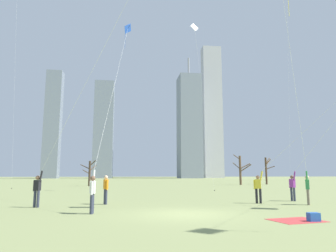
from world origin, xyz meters
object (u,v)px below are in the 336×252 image
at_px(kite_flyer_foreground_right_pink, 323,147).
at_px(bare_tree_right_of_center, 241,169).
at_px(bystander_strolling_midfield, 106,188).
at_px(bare_tree_far_right_edge, 267,169).
at_px(bare_tree_rightmost, 90,172).
at_px(kite_flyer_midfield_right_teal, 298,147).
at_px(kite_flyer_far_back_yellow, 303,154).
at_px(kite_flyer_foreground_left_red, 76,111).
at_px(picnic_spot, 306,218).
at_px(distant_kite_high_overhead_orange, 17,5).
at_px(distant_kite_drifting_right_white, 196,44).
at_px(kite_flyer_midfield_left_blue, 101,153).

relative_size(kite_flyer_foreground_right_pink, bare_tree_right_of_center, 3.42).
bearing_deg(kite_flyer_foreground_right_pink, bystander_strolling_midfield, 173.41).
distance_m(bare_tree_far_right_edge, bare_tree_rightmost, 28.90).
bearing_deg(kite_flyer_midfield_right_teal, bare_tree_far_right_edge, 67.57).
bearing_deg(bare_tree_right_of_center, bystander_strolling_midfield, -122.99).
distance_m(kite_flyer_far_back_yellow, bystander_strolling_midfield, 11.22).
relative_size(kite_flyer_foreground_left_red, picnic_spot, 8.59).
height_order(kite_flyer_midfield_right_teal, bare_tree_far_right_edge, kite_flyer_midfield_right_teal).
xyz_separation_m(distant_kite_high_overhead_orange, bare_tree_rightmost, (9.61, 5.88, -21.89)).
bearing_deg(kite_flyer_midfield_right_teal, distant_kite_high_overhead_orange, 135.57).
relative_size(distant_kite_high_overhead_orange, bare_tree_rightmost, 7.41).
bearing_deg(bystander_strolling_midfield, kite_flyer_foreground_right_pink, -6.59).
height_order(picnic_spot, bare_tree_right_of_center, bare_tree_right_of_center).
distance_m(kite_flyer_midfield_right_teal, distant_kite_drifting_right_white, 18.31).
xyz_separation_m(bare_tree_right_of_center, bare_tree_rightmost, (-23.46, -1.94, -0.52)).
xyz_separation_m(picnic_spot, bare_tree_far_right_edge, (16.95, 39.03, 2.40)).
relative_size(kite_flyer_midfield_right_teal, bare_tree_right_of_center, 2.26).
distance_m(kite_flyer_foreground_right_pink, distant_kite_drifting_right_white, 18.31).
bearing_deg(bystander_strolling_midfield, distant_kite_high_overhead_orange, 121.74).
bearing_deg(bystander_strolling_midfield, bare_tree_far_right_edge, 52.11).
bearing_deg(kite_flyer_far_back_yellow, kite_flyer_midfield_right_teal, 96.80).
bearing_deg(bystander_strolling_midfield, kite_flyer_far_back_yellow, -11.86).
bearing_deg(bare_tree_far_right_edge, kite_flyer_midfield_left_blue, -125.74).
distance_m(kite_flyer_midfield_left_blue, bare_tree_right_of_center, 38.04).
relative_size(bystander_strolling_midfield, picnic_spot, 0.79).
bearing_deg(kite_flyer_far_back_yellow, bare_tree_far_right_edge, 67.87).
height_order(kite_flyer_foreground_right_pink, bare_tree_far_right_edge, kite_flyer_foreground_right_pink).
height_order(distant_kite_drifting_right_white, bare_tree_far_right_edge, distant_kite_drifting_right_white).
bearing_deg(kite_flyer_foreground_right_pink, kite_flyer_far_back_yellow, -155.27).
relative_size(distant_kite_drifting_right_white, distant_kite_high_overhead_orange, 0.63).
bearing_deg(bare_tree_far_right_edge, distant_kite_high_overhead_orange, -165.99).
height_order(kite_flyer_far_back_yellow, distant_kite_high_overhead_orange, distant_kite_high_overhead_orange).
bearing_deg(kite_flyer_midfield_right_teal, bare_tree_right_of_center, 74.81).
distance_m(kite_flyer_midfield_left_blue, bystander_strolling_midfield, 3.28).
distance_m(distant_kite_drifting_right_white, picnic_spot, 24.36).
relative_size(kite_flyer_midfield_left_blue, bare_tree_right_of_center, 2.90).
bearing_deg(bare_tree_right_of_center, bare_tree_far_right_edge, 18.33).
height_order(kite_flyer_foreground_left_red, bare_tree_rightmost, kite_flyer_foreground_left_red).
relative_size(kite_flyer_midfield_right_teal, bare_tree_far_right_edge, 2.49).
bearing_deg(kite_flyer_far_back_yellow, bare_tree_rightmost, 116.21).
height_order(kite_flyer_foreground_right_pink, distant_kite_drifting_right_white, distant_kite_drifting_right_white).
bearing_deg(picnic_spot, kite_flyer_midfield_right_teal, 60.47).
bearing_deg(picnic_spot, bystander_strolling_midfield, 135.98).
height_order(kite_flyer_far_back_yellow, distant_kite_drifting_right_white, distant_kite_drifting_right_white).
relative_size(kite_flyer_midfield_right_teal, picnic_spot, 5.49).
distance_m(kite_flyer_midfield_left_blue, distant_kite_drifting_right_white, 20.82).
bearing_deg(kite_flyer_midfield_right_teal, kite_flyer_far_back_yellow, -83.20).
xyz_separation_m(bare_tree_far_right_edge, bare_tree_rightmost, (-28.66, -3.67, -0.52)).
bearing_deg(kite_flyer_foreground_left_red, kite_flyer_midfield_right_teal, 5.91).
xyz_separation_m(kite_flyer_foreground_left_red, bare_tree_far_right_edge, (25.96, 34.76, -2.21)).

